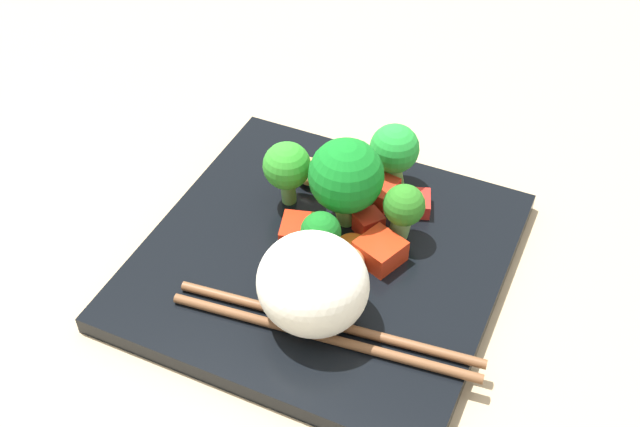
# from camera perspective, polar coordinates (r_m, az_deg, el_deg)

# --- Properties ---
(ground_plane) EXTENTS (1.10, 1.10, 0.02)m
(ground_plane) POSITION_cam_1_polar(r_m,az_deg,el_deg) (0.63, 0.25, -4.37)
(ground_plane) COLOR tan
(square_plate) EXTENTS (0.27, 0.27, 0.01)m
(square_plate) POSITION_cam_1_polar(r_m,az_deg,el_deg) (0.61, 0.26, -3.28)
(square_plate) COLOR black
(square_plate) RESTS_ON ground_plane
(rice_mound) EXTENTS (0.10, 0.10, 0.07)m
(rice_mound) POSITION_cam_1_polar(r_m,az_deg,el_deg) (0.54, -0.52, -5.04)
(rice_mound) COLOR white
(rice_mound) RESTS_ON square_plate
(broccoli_floret_0) EXTENTS (0.03, 0.03, 0.05)m
(broccoli_floret_0) POSITION_cam_1_polar(r_m,az_deg,el_deg) (0.60, 6.00, 0.38)
(broccoli_floret_0) COLOR #7CB060
(broccoli_floret_0) RESTS_ON square_plate
(broccoli_floret_1) EXTENTS (0.04, 0.04, 0.06)m
(broccoli_floret_1) POSITION_cam_1_polar(r_m,az_deg,el_deg) (0.63, -2.38, 3.34)
(broccoli_floret_1) COLOR #589045
(broccoli_floret_1) RESTS_ON square_plate
(broccoli_floret_2) EXTENTS (0.06, 0.06, 0.08)m
(broccoli_floret_2) POSITION_cam_1_polar(r_m,az_deg,el_deg) (0.60, 1.72, 2.69)
(broccoli_floret_2) COLOR #65A64C
(broccoli_floret_2) RESTS_ON square_plate
(broccoli_floret_3) EXTENTS (0.03, 0.03, 0.04)m
(broccoli_floret_3) POSITION_cam_1_polar(r_m,az_deg,el_deg) (0.59, 0.31, -1.58)
(broccoli_floret_3) COLOR #7AB457
(broccoli_floret_3) RESTS_ON square_plate
(broccoli_floret_4) EXTENTS (0.04, 0.04, 0.06)m
(broccoli_floret_4) POSITION_cam_1_polar(r_m,az_deg,el_deg) (0.65, 5.33, 4.48)
(broccoli_floret_4) COLOR #679F46
(broccoli_floret_4) RESTS_ON square_plate
(carrot_slice_0) EXTENTS (0.03, 0.03, 0.01)m
(carrot_slice_0) POSITION_cam_1_polar(r_m,az_deg,el_deg) (0.61, 2.34, -2.37)
(carrot_slice_0) COLOR orange
(carrot_slice_0) RESTS_ON square_plate
(carrot_slice_1) EXTENTS (0.03, 0.03, 0.01)m
(carrot_slice_1) POSITION_cam_1_polar(r_m,az_deg,el_deg) (0.66, 1.05, 1.54)
(carrot_slice_1) COLOR orange
(carrot_slice_1) RESTS_ON square_plate
(carrot_slice_2) EXTENTS (0.03, 0.03, 0.01)m
(carrot_slice_2) POSITION_cam_1_polar(r_m,az_deg,el_deg) (0.63, -0.52, -0.76)
(carrot_slice_2) COLOR orange
(carrot_slice_2) RESTS_ON square_plate
(carrot_slice_3) EXTENTS (0.04, 0.04, 0.01)m
(carrot_slice_3) POSITION_cam_1_polar(r_m,az_deg,el_deg) (0.66, 2.82, 2.01)
(carrot_slice_3) COLOR orange
(carrot_slice_3) RESTS_ON square_plate
(pepper_chunk_0) EXTENTS (0.03, 0.03, 0.01)m
(pepper_chunk_0) POSITION_cam_1_polar(r_m,az_deg,el_deg) (0.64, 6.72, 0.76)
(pepper_chunk_0) COLOR red
(pepper_chunk_0) RESTS_ON square_plate
(pepper_chunk_1) EXTENTS (0.03, 0.03, 0.02)m
(pepper_chunk_1) POSITION_cam_1_polar(r_m,az_deg,el_deg) (0.65, 4.06, 1.54)
(pepper_chunk_1) COLOR red
(pepper_chunk_1) RESTS_ON square_plate
(pepper_chunk_2) EXTENTS (0.04, 0.04, 0.02)m
(pepper_chunk_2) POSITION_cam_1_polar(r_m,az_deg,el_deg) (0.60, 4.31, -2.67)
(pepper_chunk_2) COLOR red
(pepper_chunk_2) RESTS_ON square_plate
(pepper_chunk_3) EXTENTS (0.03, 0.03, 0.02)m
(pepper_chunk_3) POSITION_cam_1_polar(r_m,az_deg,el_deg) (0.62, 3.50, -0.71)
(pepper_chunk_3) COLOR red
(pepper_chunk_3) RESTS_ON square_plate
(pepper_chunk_4) EXTENTS (0.03, 0.03, 0.02)m
(pepper_chunk_4) POSITION_cam_1_polar(r_m,az_deg,el_deg) (0.61, -1.86, -1.52)
(pepper_chunk_4) COLOR red
(pepper_chunk_4) RESTS_ON square_plate
(chicken_piece_0) EXTENTS (0.03, 0.03, 0.02)m
(chicken_piece_0) POSITION_cam_1_polar(r_m,az_deg,el_deg) (0.67, 1.27, 3.46)
(chicken_piece_0) COLOR tan
(chicken_piece_0) RESTS_ON square_plate
(chicken_piece_1) EXTENTS (0.04, 0.04, 0.02)m
(chicken_piece_1) POSITION_cam_1_polar(r_m,az_deg,el_deg) (0.67, 3.02, 3.78)
(chicken_piece_1) COLOR tan
(chicken_piece_1) RESTS_ON square_plate
(chicken_piece_2) EXTENTS (0.04, 0.04, 0.02)m
(chicken_piece_2) POSITION_cam_1_polar(r_m,az_deg,el_deg) (0.66, -0.81, 3.05)
(chicken_piece_2) COLOR tan
(chicken_piece_2) RESTS_ON square_plate
(chicken_piece_3) EXTENTS (0.03, 0.03, 0.02)m
(chicken_piece_3) POSITION_cam_1_polar(r_m,az_deg,el_deg) (0.59, 2.12, -3.40)
(chicken_piece_3) COLOR tan
(chicken_piece_3) RESTS_ON square_plate
(chopstick_pair) EXTENTS (0.05, 0.22, 0.01)m
(chopstick_pair) POSITION_cam_1_polar(r_m,az_deg,el_deg) (0.55, 0.37, -8.34)
(chopstick_pair) COLOR brown
(chopstick_pair) RESTS_ON square_plate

